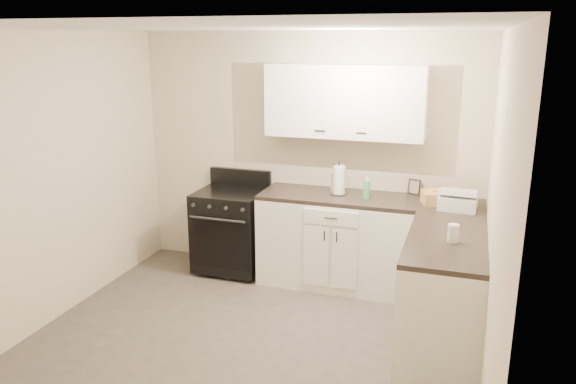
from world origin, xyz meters
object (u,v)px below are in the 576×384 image
(stove, at_px, (231,230))
(wicker_basket, at_px, (441,198))
(knife_block, at_px, (336,182))
(countertop_grill, at_px, (458,202))
(paper_towel, at_px, (339,180))

(stove, xyz_separation_m, wicker_basket, (2.13, 0.03, 0.54))
(knife_block, height_order, wicker_basket, knife_block)
(countertop_grill, bearing_deg, wicker_basket, 148.98)
(stove, xyz_separation_m, knife_block, (1.11, 0.14, 0.58))
(stove, relative_size, paper_towel, 2.95)
(stove, height_order, knife_block, knife_block)
(stove, height_order, wicker_basket, wicker_basket)
(knife_block, relative_size, wicker_basket, 0.57)
(paper_towel, distance_m, wicker_basket, 0.98)
(stove, relative_size, countertop_grill, 2.54)
(paper_towel, bearing_deg, stove, -177.09)
(knife_block, xyz_separation_m, paper_towel, (0.04, -0.08, 0.05))
(countertop_grill, bearing_deg, stove, -177.60)
(countertop_grill, bearing_deg, knife_block, 174.05)
(paper_towel, bearing_deg, knife_block, 118.56)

